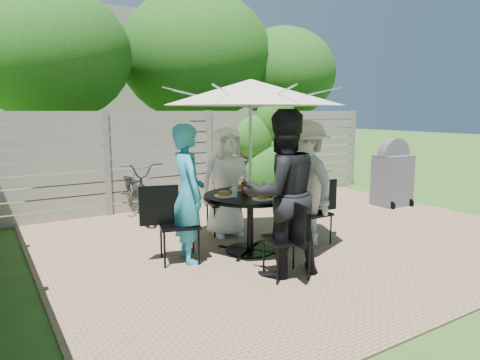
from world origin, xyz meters
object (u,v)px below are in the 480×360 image
plate_right (275,190)px  glass_back (235,186)px  chair_right (313,225)px  syrup_jug (244,188)px  umbrella (251,93)px  person_back (227,182)px  person_front (282,194)px  chair_front (287,255)px  person_left (188,194)px  patio_table (250,212)px  glass_right (265,186)px  plate_front (263,197)px  coffee_cup (250,186)px  plate_back (239,188)px  glass_front (267,192)px  plate_left (224,194)px  plate_extra (274,195)px  bicycle (135,189)px  chair_left (178,239)px  glass_left (235,192)px  person_right (306,184)px  bbq_grill (392,175)px  chair_back (223,215)px

plate_right → glass_back: glass_back is taller
chair_right → syrup_jug: syrup_jug is taller
umbrella → person_back: size_ratio=1.61×
person_front → syrup_jug: bearing=-86.1°
chair_front → syrup_jug: syrup_jug is taller
person_left → patio_table: bearing=-90.0°
umbrella → glass_right: bearing=13.4°
plate_front → coffee_cup: bearing=71.7°
plate_back → coffee_cup: coffee_cup is taller
glass_front → coffee_cup: size_ratio=1.17×
umbrella → plate_left: 1.31m
syrup_jug → person_left: bearing=175.2°
syrup_jug → person_front: bearing=-94.7°
umbrella → plate_extra: (0.13, -0.32, -1.26)m
person_left → bicycle: bearing=5.1°
chair_front → bicycle: bicycle is taller
plate_back → coffee_cup: (0.08, -0.15, 0.04)m
plate_right → glass_right: glass_right is taller
coffee_cup → bicycle: size_ratio=0.06×
plate_left → plate_right: size_ratio=1.00×
plate_back → syrup_jug: bearing=-109.5°
plate_right → coffee_cup: coffee_cup is taller
chair_left → person_front: bearing=-33.4°
person_front → glass_right: bearing=-105.5°
chair_front → syrup_jug: 1.17m
person_front → glass_front: bearing=-100.4°
glass_left → glass_right: 0.56m
person_front → person_right: 1.18m
chair_left → chair_front: (0.81, -1.10, -0.02)m
plate_back → plate_front: same height
person_right → plate_front: (-0.87, -0.23, -0.05)m
person_back → person_left: bearing=-135.0°
patio_table → person_right: 0.89m
umbrella → glass_left: (-0.27, -0.07, -1.22)m
chair_front → chair_right: 1.37m
glass_back → syrup_jug: (0.01, -0.21, 0.01)m
plate_left → bicycle: 2.56m
glass_left → syrup_jug: size_ratio=0.88×
coffee_cup → bbq_grill: bbq_grill is taller
chair_back → bicycle: bearing=-140.7°
umbrella → glass_back: (-0.07, 0.27, -1.22)m
chair_back → glass_right: size_ratio=6.94×
bbq_grill → glass_back: bearing=-167.2°
glass_back → coffee_cup: 0.21m
chair_front → person_left: bearing=44.7°
plate_extra → chair_left: bearing=156.7°
chair_back → person_right: (0.68, -1.08, 0.57)m
syrup_jug → glass_left: bearing=-150.8°
chair_back → chair_right: bearing=49.1°
umbrella → person_left: umbrella is taller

